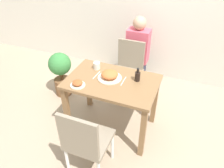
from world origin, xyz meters
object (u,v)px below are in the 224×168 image
(person_figure, at_px, (137,53))
(food_plate, at_px, (110,75))
(sauce_bottle, at_px, (138,76))
(chair_near, at_px, (85,140))
(potted_plant_left, at_px, (61,71))
(side_plate, at_px, (78,84))
(chair_far, at_px, (128,68))
(drink_cup, at_px, (97,66))

(person_figure, bearing_deg, food_plate, -92.08)
(sauce_bottle, bearing_deg, chair_near, -107.55)
(sauce_bottle, bearing_deg, potted_plant_left, 167.53)
(potted_plant_left, relative_size, person_figure, 0.61)
(person_figure, bearing_deg, potted_plant_left, -144.72)
(side_plate, distance_m, potted_plant_left, 0.98)
(chair_near, distance_m, person_figure, 1.81)
(chair_far, bearing_deg, sauce_bottle, -64.09)
(chair_far, relative_size, drink_cup, 10.05)
(side_plate, height_order, potted_plant_left, side_plate)
(chair_near, xyz_separation_m, side_plate, (-0.33, 0.49, 0.27))
(sauce_bottle, xyz_separation_m, person_figure, (-0.28, 0.98, -0.23))
(drink_cup, height_order, sauce_bottle, sauce_bottle)
(chair_near, height_order, chair_far, same)
(food_plate, bearing_deg, chair_near, -86.07)
(chair_near, height_order, potted_plant_left, chair_near)
(chair_near, relative_size, chair_far, 1.00)
(side_plate, relative_size, potted_plant_left, 0.24)
(food_plate, xyz_separation_m, drink_cup, (-0.23, 0.14, 0.00))
(side_plate, bearing_deg, sauce_bottle, 30.20)
(food_plate, bearing_deg, side_plate, -135.65)
(side_plate, bearing_deg, food_plate, 44.35)
(chair_far, relative_size, potted_plant_left, 1.24)
(food_plate, distance_m, potted_plant_left, 1.08)
(sauce_bottle, bearing_deg, side_plate, -149.80)
(drink_cup, bearing_deg, chair_far, 67.05)
(chair_near, distance_m, side_plate, 0.65)
(chair_far, relative_size, food_plate, 3.13)
(person_figure, bearing_deg, sauce_bottle, -74.22)
(side_plate, xyz_separation_m, drink_cup, (0.04, 0.41, 0.02))
(chair_far, xyz_separation_m, drink_cup, (-0.24, -0.57, 0.29))
(sauce_bottle, bearing_deg, person_figure, 105.78)
(chair_far, distance_m, side_plate, 1.05)
(chair_near, distance_m, drink_cup, 0.99)
(drink_cup, distance_m, sauce_bottle, 0.55)
(potted_plant_left, bearing_deg, chair_near, -47.92)
(person_figure, bearing_deg, chair_near, -89.56)
(chair_far, xyz_separation_m, person_figure, (0.03, 0.34, 0.08))
(chair_far, height_order, food_plate, chair_far)
(potted_plant_left, xyz_separation_m, person_figure, (0.99, 0.70, 0.16))
(food_plate, bearing_deg, sauce_bottle, 13.21)
(food_plate, bearing_deg, potted_plant_left, 159.59)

